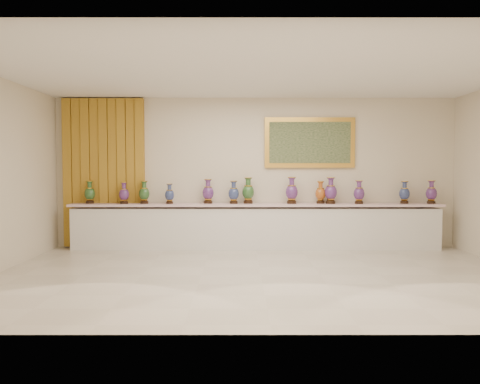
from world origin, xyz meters
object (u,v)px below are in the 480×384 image
(counter, at_px, (256,227))
(vase_1, at_px, (124,194))
(vase_2, at_px, (144,193))
(vase_0, at_px, (90,193))

(counter, relative_size, vase_1, 17.21)
(counter, bearing_deg, vase_1, -178.90)
(counter, xyz_separation_m, vase_1, (-2.58, -0.05, 0.65))
(vase_1, xyz_separation_m, vase_2, (0.39, 0.04, 0.01))
(counter, relative_size, vase_2, 16.30)
(vase_2, bearing_deg, vase_1, -174.76)
(vase_1, bearing_deg, counter, 1.10)
(vase_2, bearing_deg, vase_0, 178.16)
(vase_0, relative_size, vase_2, 1.00)
(vase_2, bearing_deg, counter, 0.36)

